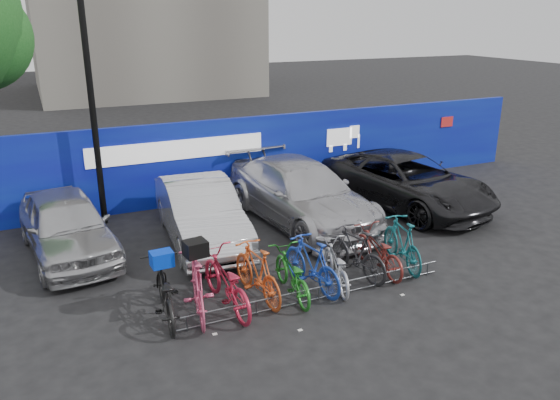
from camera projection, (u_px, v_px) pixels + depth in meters
ground at (305, 287)px, 11.06m from camera, size 100.00×100.00×0.00m
hoarding at (212, 161)px, 15.84m from camera, size 22.00×0.18×2.40m
lamppost at (91, 99)px, 13.40m from camera, size 0.25×0.50×6.11m
bike_rack at (319, 293)px, 10.49m from camera, size 5.60×0.03×0.30m
car_0 at (67, 225)px, 12.31m from camera, size 2.21×4.44×1.45m
car_1 at (201, 212)px, 13.07m from camera, size 1.89×4.58×1.48m
car_2 at (301, 193)px, 14.31m from camera, size 2.78×5.67×1.59m
car_3 at (406, 181)px, 15.50m from camera, size 3.44×5.72×1.49m
bike_0 at (164, 292)px, 9.79m from camera, size 0.87×2.02×1.03m
bike_1 at (198, 285)px, 9.88m from camera, size 0.89×2.02×1.17m
bike_2 at (226, 282)px, 10.10m from camera, size 0.88×2.12×1.09m
bike_3 at (257, 272)px, 10.45m from camera, size 0.70×1.90×1.11m
bike_4 at (292, 274)px, 10.56m from camera, size 0.75×1.82×0.93m
bike_5 at (312, 264)px, 10.83m from camera, size 0.80×1.87×1.09m
bike_6 at (336, 265)px, 10.96m from camera, size 1.01×1.82×0.91m
bike_7 at (356, 252)px, 11.36m from camera, size 0.83×1.86×1.08m
bike_8 at (378, 251)px, 11.60m from camera, size 0.66×1.81×0.95m
bike_9 at (402, 243)px, 11.81m from camera, size 0.84×1.89×1.10m
cargo_crate at (162, 259)px, 9.58m from camera, size 0.40×0.31×0.27m
cargo_topcase at (196, 248)px, 9.65m from camera, size 0.43×0.39×0.29m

